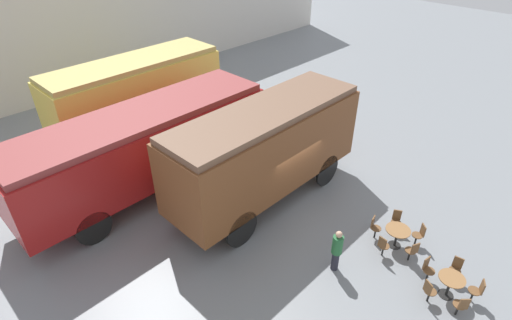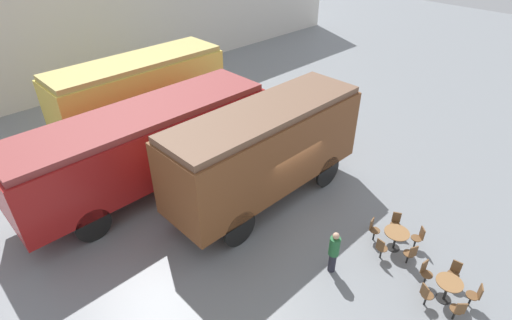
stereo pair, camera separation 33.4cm
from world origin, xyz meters
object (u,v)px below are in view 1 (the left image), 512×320
at_px(passenger_coach_vintage, 137,92).
at_px(passenger_coach_wooden, 266,147).
at_px(cafe_chair_0, 478,290).
at_px(visitor_person, 337,249).
at_px(streamlined_locomotive, 160,137).
at_px(cafe_table_near, 451,282).
at_px(cafe_table_mid, 397,233).

xyz_separation_m(passenger_coach_vintage, passenger_coach_wooden, (0.46, -8.15, 0.14)).
relative_size(cafe_chair_0, visitor_person, 0.54).
xyz_separation_m(streamlined_locomotive, visitor_person, (0.95, -8.00, -1.24)).
xyz_separation_m(passenger_coach_vintage, cafe_table_near, (0.84, -15.33, -1.67)).
xyz_separation_m(passenger_coach_wooden, cafe_table_near, (0.38, -7.18, -1.81)).
height_order(passenger_coach_vintage, cafe_table_mid, passenger_coach_vintage).
height_order(streamlined_locomotive, passenger_coach_wooden, passenger_coach_wooden).
relative_size(passenger_coach_wooden, visitor_person, 5.08).
xyz_separation_m(cafe_table_near, cafe_chair_0, (0.34, -0.67, -0.06)).
distance_m(passenger_coach_vintage, cafe_table_mid, 13.40).
bearing_deg(streamlined_locomotive, cafe_table_mid, -69.80).
relative_size(passenger_coach_wooden, cafe_chair_0, 9.36).
bearing_deg(visitor_person, streamlined_locomotive, 96.79).
distance_m(cafe_table_mid, visitor_person, 2.51).
distance_m(streamlined_locomotive, passenger_coach_wooden, 4.39).
bearing_deg(passenger_coach_vintage, cafe_table_near, -86.85).
bearing_deg(streamlined_locomotive, cafe_table_near, -77.41).
bearing_deg(passenger_coach_wooden, cafe_table_mid, -76.71).
bearing_deg(cafe_table_mid, streamlined_locomotive, 110.20).
height_order(passenger_coach_vintage, passenger_coach_wooden, passenger_coach_wooden).
bearing_deg(cafe_chair_0, cafe_table_mid, -36.43).
bearing_deg(streamlined_locomotive, cafe_chair_0, -76.51).
bearing_deg(cafe_chair_0, passenger_coach_wooden, -21.71).
distance_m(passenger_coach_vintage, streamlined_locomotive, 4.59).
height_order(cafe_chair_0, visitor_person, visitor_person).
height_order(streamlined_locomotive, cafe_table_near, streamlined_locomotive).
bearing_deg(cafe_table_mid, visitor_person, 158.86).
relative_size(streamlined_locomotive, cafe_table_mid, 14.88).
relative_size(streamlined_locomotive, cafe_chair_0, 14.25).
height_order(streamlined_locomotive, cafe_table_mid, streamlined_locomotive).
bearing_deg(visitor_person, passenger_coach_wooden, 74.78).
height_order(cafe_table_mid, cafe_chair_0, cafe_chair_0).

